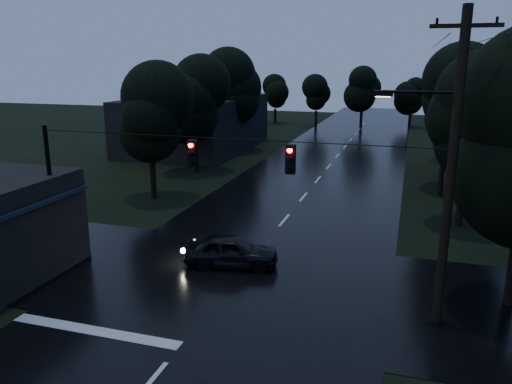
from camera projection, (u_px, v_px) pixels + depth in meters
The scene contains 14 objects.
main_road at pixel (318, 180), 36.39m from camera, with size 12.00×120.00×0.02m, color black.
cross_street at pixel (235, 280), 19.77m from camera, with size 60.00×9.00×0.02m, color black.
building_far_left at pixel (196, 123), 49.01m from camera, with size 10.00×16.00×5.00m, color black.
utility_pole_main at pixel (449, 167), 15.38m from camera, with size 3.50×0.30×10.00m.
utility_pole_far at pixel (445, 136), 31.18m from camera, with size 2.00×0.30×7.50m.
anchor_pole_left at pixel (52, 199), 20.23m from camera, with size 0.18×0.18×6.00m, color black.
span_signals at pixel (239, 155), 17.34m from camera, with size 15.00×0.37×1.12m.
tree_left_a at pixel (150, 115), 30.25m from camera, with size 3.92×3.92×8.26m.
tree_left_b at pixel (195, 99), 37.72m from camera, with size 4.20×4.20×8.85m.
tree_left_c at pixel (232, 88), 47.03m from camera, with size 4.48×4.48×9.44m.
tree_right_a at pixel (470, 119), 24.99m from camera, with size 4.20×4.20×8.85m.
tree_right_b at pixel (468, 100), 32.12m from camera, with size 4.48×4.48×9.44m.
tree_right_c at pixel (465, 87), 41.08m from camera, with size 4.76×4.76×10.03m.
car at pixel (232, 251), 21.00m from camera, with size 1.58×3.93×1.34m, color black.
Camera 1 is at (6.20, -5.16, 8.41)m, focal length 35.00 mm.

